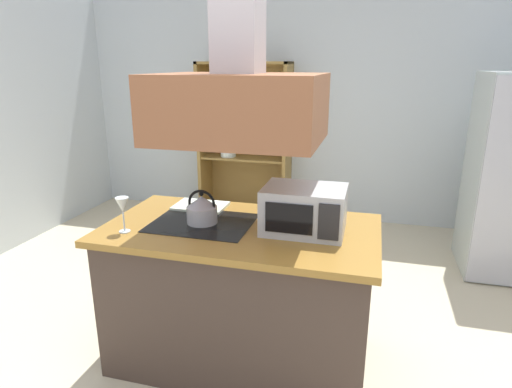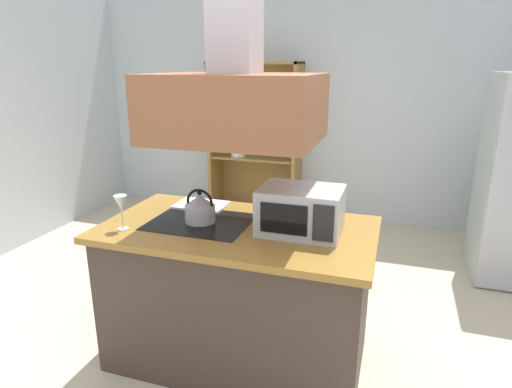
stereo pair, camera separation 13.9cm
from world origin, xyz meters
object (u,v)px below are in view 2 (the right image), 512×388
at_px(dish_cabinet, 256,150).
at_px(cutting_board, 201,205).
at_px(microwave, 301,210).
at_px(kettle, 200,208).
at_px(wine_glass_on_counter, 121,204).

bearing_deg(dish_cabinet, cutting_board, -80.61).
height_order(cutting_board, microwave, microwave).
bearing_deg(cutting_board, kettle, -65.82).
bearing_deg(microwave, kettle, -176.84).
xyz_separation_m(dish_cabinet, microwave, (1.13, -2.62, 0.21)).
bearing_deg(kettle, cutting_board, 114.18).
bearing_deg(kettle, microwave, 3.16).
height_order(dish_cabinet, wine_glass_on_counter, dish_cabinet).
bearing_deg(kettle, wine_glass_on_counter, -146.19).
bearing_deg(dish_cabinet, microwave, -66.70).
height_order(microwave, wine_glass_on_counter, microwave).
bearing_deg(cutting_board, microwave, -18.18).
bearing_deg(wine_glass_on_counter, cutting_board, 64.49).
relative_size(dish_cabinet, wine_glass_on_counter, 8.95).
xyz_separation_m(dish_cabinet, cutting_board, (0.39, -2.38, 0.09)).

